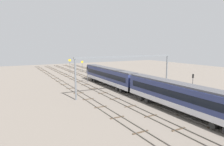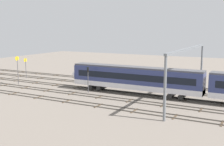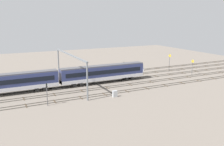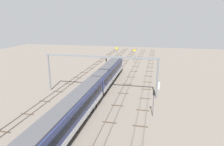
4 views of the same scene
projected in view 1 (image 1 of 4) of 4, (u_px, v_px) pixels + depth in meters
The scene contains 13 objects.
ground_plane at pixel (110, 87), 52.57m from camera, with size 145.58×145.58×0.00m, color slate.
track_near_foreground at pixel (140, 83), 57.24m from camera, with size 129.58×2.40×0.16m.
track_second_near at pixel (126, 85), 54.90m from camera, with size 129.58×2.40×0.16m.
track_with_train at pixel (110, 86), 52.57m from camera, with size 129.58×2.40×0.16m.
track_second_far at pixel (93, 88), 50.23m from camera, with size 129.58×2.40×0.16m.
track_far_background at pixel (75, 90), 47.89m from camera, with size 129.58×2.40×0.16m.
train at pixel (176, 96), 32.22m from camera, with size 75.20×3.24×4.80m.
overhead_gantry at pixel (127, 64), 44.64m from camera, with size 0.40×24.99×8.61m.
speed_sign_near_foreground at pixel (82, 65), 80.13m from camera, with size 0.14×0.93×4.76m.
speed_sign_mid_trackside at pixel (70, 65), 73.61m from camera, with size 0.14×0.96×5.94m.
signal_light_trackside_approach at pixel (193, 81), 43.24m from camera, with size 0.31×0.32×4.72m.
signal_light_trackside_departure at pixel (87, 72), 58.79m from camera, with size 0.31×0.32×4.71m.
relay_cabinet at pixel (152, 81), 57.05m from camera, with size 1.07×0.61×1.48m.
Camera 1 is at (-45.49, 24.29, 10.89)m, focal length 31.61 mm.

